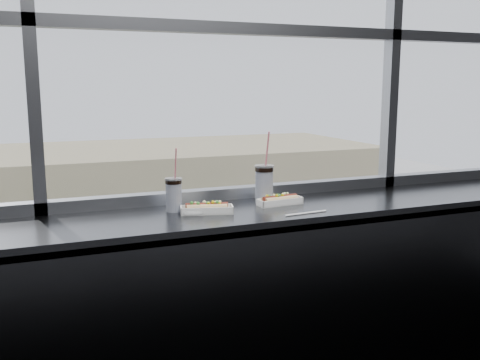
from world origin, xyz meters
name	(u,v)px	position (x,y,z in m)	size (l,w,h in m)	color
wall_back_lower	(235,293)	(0.00, 1.50, 0.55)	(6.00, 6.00, 0.00)	black
counter	(255,214)	(0.00, 1.23, 1.07)	(6.00, 0.55, 0.06)	#55575A
counter_fascia	(275,332)	(0.00, 0.97, 0.55)	(6.00, 0.04, 1.04)	#55575A
hotdog_tray_left	(207,208)	(-0.26, 1.21, 1.13)	(0.26, 0.14, 0.06)	white
hotdog_tray_right	(280,200)	(0.15, 1.25, 1.12)	(0.25, 0.10, 0.06)	white
soda_cup_left	(174,193)	(-0.39, 1.32, 1.19)	(0.09, 0.09, 0.31)	white
soda_cup_right	(264,182)	(0.10, 1.34, 1.21)	(0.10, 0.10, 0.38)	white
loose_straw	(306,213)	(0.18, 1.03, 1.10)	(0.01, 0.01, 0.23)	white
wrapper	(194,212)	(-0.32, 1.21, 1.11)	(0.11, 0.08, 0.03)	silver
plaza_ground	(48,239)	(0.00, 45.00, -11.00)	(120.00, 120.00, 0.00)	beige
far_sidewalk	(59,310)	(0.00, 29.50, -10.98)	(80.00, 6.00, 0.04)	beige
far_building	(47,206)	(0.00, 39.50, -7.00)	(50.00, 14.00, 8.00)	tan
car_far_c	(268,287)	(11.34, 25.50, -9.79)	(6.89, 2.87, 2.30)	silver
car_near_e	(363,347)	(12.38, 17.50, -9.90)	(6.25, 2.60, 2.08)	navy
pedestrian_c	(113,281)	(3.22, 30.12, -9.92)	(0.92, 0.69, 2.08)	#66605B
pedestrian_b	(75,289)	(0.95, 29.86, -10.01)	(0.85, 0.63, 1.90)	#66605B
tree_center	(58,256)	(0.12, 29.50, -7.77)	(3.05, 3.05, 4.76)	#47382B
tree_right	(218,238)	(9.69, 29.50, -7.79)	(3.03, 3.03, 4.73)	#47382B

